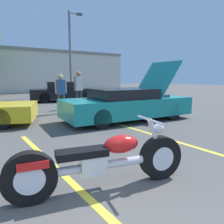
{
  "coord_description": "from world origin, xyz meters",
  "views": [
    {
      "loc": [
        -0.83,
        -1.09,
        1.6
      ],
      "look_at": [
        1.97,
        2.97,
        0.8
      ],
      "focal_mm": 35.0,
      "sensor_mm": 36.0,
      "label": 1
    }
  ],
  "objects_px": {
    "spectator_near_motorcycle": "(79,86)",
    "spectator_by_show_car": "(61,90)",
    "light_pole": "(71,50)",
    "show_car_hood_open": "(128,104)",
    "parked_car_right_row": "(65,92)",
    "motorcycle": "(102,162)"
  },
  "relations": [
    {
      "from": "spectator_near_motorcycle",
      "to": "spectator_by_show_car",
      "type": "height_order",
      "value": "spectator_near_motorcycle"
    },
    {
      "from": "light_pole",
      "to": "spectator_by_show_car",
      "type": "xyz_separation_m",
      "value": [
        -4.08,
        -7.84,
        -2.74
      ]
    },
    {
      "from": "show_car_hood_open",
      "to": "parked_car_right_row",
      "type": "bearing_deg",
      "value": 90.81
    },
    {
      "from": "motorcycle",
      "to": "light_pole",
      "type": "bearing_deg",
      "value": 80.07
    },
    {
      "from": "show_car_hood_open",
      "to": "spectator_near_motorcycle",
      "type": "xyz_separation_m",
      "value": [
        -0.09,
        3.88,
        0.53
      ]
    },
    {
      "from": "parked_car_right_row",
      "to": "spectator_near_motorcycle",
      "type": "bearing_deg",
      "value": -85.22
    },
    {
      "from": "parked_car_right_row",
      "to": "spectator_by_show_car",
      "type": "height_order",
      "value": "spectator_by_show_car"
    },
    {
      "from": "parked_car_right_row",
      "to": "spectator_near_motorcycle",
      "type": "xyz_separation_m",
      "value": [
        -0.72,
        -3.56,
        0.52
      ]
    },
    {
      "from": "motorcycle",
      "to": "spectator_by_show_car",
      "type": "distance_m",
      "value": 6.92
    },
    {
      "from": "show_car_hood_open",
      "to": "parked_car_right_row",
      "type": "distance_m",
      "value": 7.47
    },
    {
      "from": "motorcycle",
      "to": "spectator_near_motorcycle",
      "type": "xyz_separation_m",
      "value": [
        3.42,
        7.68,
        0.71
      ]
    },
    {
      "from": "parked_car_right_row",
      "to": "spectator_by_show_car",
      "type": "distance_m",
      "value": 5.12
    },
    {
      "from": "parked_car_right_row",
      "to": "light_pole",
      "type": "bearing_deg",
      "value": 74.69
    },
    {
      "from": "motorcycle",
      "to": "parked_car_right_row",
      "type": "bearing_deg",
      "value": 82.77
    },
    {
      "from": "light_pole",
      "to": "spectator_by_show_car",
      "type": "distance_m",
      "value": 9.25
    },
    {
      "from": "show_car_hood_open",
      "to": "spectator_by_show_car",
      "type": "relative_size",
      "value": 2.89
    },
    {
      "from": "spectator_near_motorcycle",
      "to": "spectator_by_show_car",
      "type": "relative_size",
      "value": 1.09
    },
    {
      "from": "light_pole",
      "to": "parked_car_right_row",
      "type": "bearing_deg",
      "value": -121.57
    },
    {
      "from": "show_car_hood_open",
      "to": "spectator_near_motorcycle",
      "type": "height_order",
      "value": "show_car_hood_open"
    },
    {
      "from": "motorcycle",
      "to": "show_car_hood_open",
      "type": "xyz_separation_m",
      "value": [
        3.51,
        3.79,
        0.18
      ]
    },
    {
      "from": "light_pole",
      "to": "spectator_near_motorcycle",
      "type": "height_order",
      "value": "light_pole"
    },
    {
      "from": "light_pole",
      "to": "motorcycle",
      "type": "bearing_deg",
      "value": -112.92
    }
  ]
}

